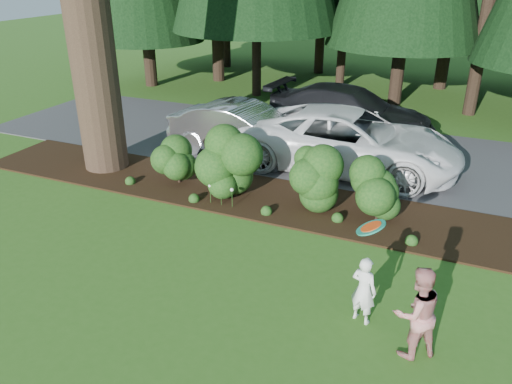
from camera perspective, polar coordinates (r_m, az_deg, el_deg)
ground at (r=10.51m, az=-8.49°, el=-7.34°), size 80.00×80.00×0.00m
mulch_bed at (r=13.01m, az=-1.09°, el=-0.28°), size 16.00×2.50×0.05m
driveway at (r=16.68m, az=4.98°, el=5.40°), size 22.00×6.00×0.03m
shrub_row at (r=12.32m, az=1.93°, el=2.21°), size 6.53×1.60×1.61m
lily_cluster at (r=12.24m, az=-4.03°, el=0.40°), size 0.69×0.09×0.57m
car_silver_wagon at (r=15.39m, az=-1.22°, el=7.01°), size 5.03×2.25×1.61m
car_white_suv at (r=14.55m, az=10.64°, el=5.79°), size 6.28×2.92×1.74m
car_dark_suv at (r=17.58m, az=10.62°, el=8.99°), size 5.95×2.89×1.67m
child at (r=8.59m, az=12.19°, el=-10.89°), size 0.52×0.42×1.24m
adult at (r=8.05m, az=17.86°, el=-13.00°), size 0.95×0.92×1.55m
frisbee at (r=7.78m, az=13.00°, el=-3.95°), size 0.44×0.47×0.24m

